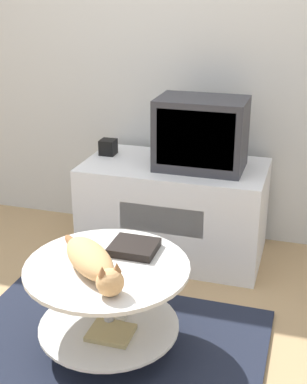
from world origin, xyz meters
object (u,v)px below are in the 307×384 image
at_px(tv, 201,134).
at_px(dvd_box, 134,247).
at_px(speaker, 108,147).
at_px(cat, 92,262).

bearing_deg(tv, dvd_box, -97.98).
xyz_separation_m(speaker, dvd_box, (0.49, -0.93, -0.16)).
xyz_separation_m(tv, speaker, (-0.61, 0.08, -0.16)).
bearing_deg(cat, speaker, 153.74).
bearing_deg(cat, dvd_box, 112.40).
xyz_separation_m(tv, dvd_box, (-0.12, -0.85, -0.32)).
distance_m(tv, cat, 1.14).
bearing_deg(tv, cat, -101.49).
bearing_deg(cat, tv, 124.01).
height_order(speaker, cat, speaker).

